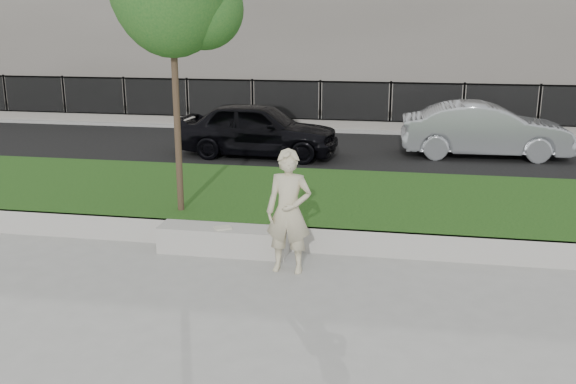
% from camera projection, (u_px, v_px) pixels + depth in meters
% --- Properties ---
extents(ground, '(90.00, 90.00, 0.00)m').
position_uv_depth(ground, '(250.00, 275.00, 9.04)').
color(ground, gray).
rests_on(ground, ground).
extents(grass_bank, '(34.00, 4.00, 0.40)m').
position_uv_depth(grass_bank, '(288.00, 203.00, 11.83)').
color(grass_bank, black).
rests_on(grass_bank, ground).
extents(grass_kerb, '(34.00, 0.08, 0.40)m').
position_uv_depth(grass_kerb, '(265.00, 237.00, 9.97)').
color(grass_kerb, '#A7A59C').
rests_on(grass_kerb, ground).
extents(street, '(34.00, 7.00, 0.04)m').
position_uv_depth(street, '(325.00, 153.00, 17.10)').
color(street, black).
rests_on(street, ground).
extents(far_pavement, '(34.00, 3.00, 0.12)m').
position_uv_depth(far_pavement, '(342.00, 125.00, 21.36)').
color(far_pavement, gray).
rests_on(far_pavement, ground).
extents(iron_fence, '(32.00, 0.30, 1.50)m').
position_uv_depth(iron_fence, '(339.00, 115.00, 20.29)').
color(iron_fence, slate).
rests_on(iron_fence, far_pavement).
extents(stone_bench, '(1.99, 0.50, 0.41)m').
position_uv_depth(stone_bench, '(223.00, 240.00, 9.85)').
color(stone_bench, '#A7A59C').
rests_on(stone_bench, ground).
extents(man, '(0.66, 0.45, 1.76)m').
position_uv_depth(man, '(289.00, 212.00, 8.95)').
color(man, beige).
rests_on(man, ground).
extents(book, '(0.30, 0.28, 0.03)m').
position_uv_depth(book, '(223.00, 228.00, 9.72)').
color(book, beige).
rests_on(book, stone_bench).
extents(car_dark, '(4.18, 1.84, 1.40)m').
position_uv_depth(car_dark, '(258.00, 129.00, 16.44)').
color(car_dark, black).
rests_on(car_dark, street).
extents(car_silver, '(4.26, 1.64, 1.38)m').
position_uv_depth(car_silver, '(485.00, 130.00, 16.37)').
color(car_silver, '#9DA1A5').
rests_on(car_silver, street).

